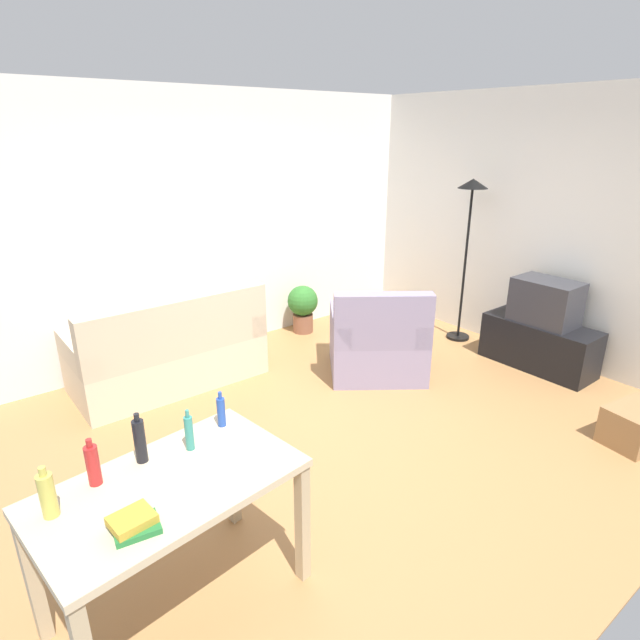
% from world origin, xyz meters
% --- Properties ---
extents(ground_plane, '(5.20, 4.40, 0.02)m').
position_xyz_m(ground_plane, '(0.00, 0.00, -0.01)').
color(ground_plane, '#9E7042').
extents(wall_rear, '(5.20, 0.10, 2.70)m').
position_xyz_m(wall_rear, '(0.00, 2.20, 1.35)').
color(wall_rear, silver).
rests_on(wall_rear, ground_plane).
extents(wall_right, '(0.10, 4.40, 2.70)m').
position_xyz_m(wall_right, '(2.60, 0.00, 1.35)').
color(wall_right, silver).
rests_on(wall_right, ground_plane).
extents(couch, '(1.71, 0.84, 0.92)m').
position_xyz_m(couch, '(-0.84, 1.59, 0.31)').
color(couch, beige).
rests_on(couch, ground_plane).
extents(tv_stand, '(0.44, 1.10, 0.48)m').
position_xyz_m(tv_stand, '(2.25, -0.38, 0.24)').
color(tv_stand, black).
rests_on(tv_stand, ground_plane).
extents(tv, '(0.41, 0.60, 0.44)m').
position_xyz_m(tv, '(2.25, -0.38, 0.70)').
color(tv, '#2D2D33').
rests_on(tv, tv_stand).
extents(torchiere_lamp, '(0.32, 0.32, 1.81)m').
position_xyz_m(torchiere_lamp, '(2.25, 0.61, 1.41)').
color(torchiere_lamp, black).
rests_on(torchiere_lamp, ground_plane).
extents(desk, '(1.27, 0.84, 0.76)m').
position_xyz_m(desk, '(-1.82, -0.78, 0.65)').
color(desk, '#C6B28E').
rests_on(desk, ground_plane).
extents(potted_plant, '(0.36, 0.36, 0.57)m').
position_xyz_m(potted_plant, '(0.95, 1.90, 0.33)').
color(potted_plant, brown).
rests_on(potted_plant, ground_plane).
extents(armchair, '(1.22, 1.21, 0.92)m').
position_xyz_m(armchair, '(0.85, 0.53, 0.32)').
color(armchair, gray).
rests_on(armchair, ground_plane).
extents(storage_box, '(0.53, 0.41, 0.30)m').
position_xyz_m(storage_box, '(1.56, -1.59, 0.15)').
color(storage_box, olive).
rests_on(storage_box, ground_plane).
extents(bottle_squat, '(0.07, 0.07, 0.24)m').
position_xyz_m(bottle_squat, '(-2.29, -0.68, 0.87)').
color(bottle_squat, '#BCB24C').
rests_on(bottle_squat, desk).
extents(bottle_red, '(0.06, 0.06, 0.24)m').
position_xyz_m(bottle_red, '(-2.08, -0.58, 0.86)').
color(bottle_red, '#AD2323').
rests_on(bottle_red, desk).
extents(bottle_dark, '(0.06, 0.06, 0.27)m').
position_xyz_m(bottle_dark, '(-1.85, -0.54, 0.88)').
color(bottle_dark, black).
rests_on(bottle_dark, desk).
extents(bottle_tall, '(0.04, 0.04, 0.23)m').
position_xyz_m(bottle_tall, '(-1.62, -0.60, 0.86)').
color(bottle_tall, teal).
rests_on(bottle_tall, desk).
extents(bottle_blue, '(0.05, 0.05, 0.21)m').
position_xyz_m(bottle_blue, '(-1.38, -0.50, 0.85)').
color(bottle_blue, '#2347A3').
rests_on(bottle_blue, desk).
extents(book_stack, '(0.20, 0.18, 0.06)m').
position_xyz_m(book_stack, '(-2.05, -0.98, 0.79)').
color(book_stack, '#236B33').
rests_on(book_stack, desk).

